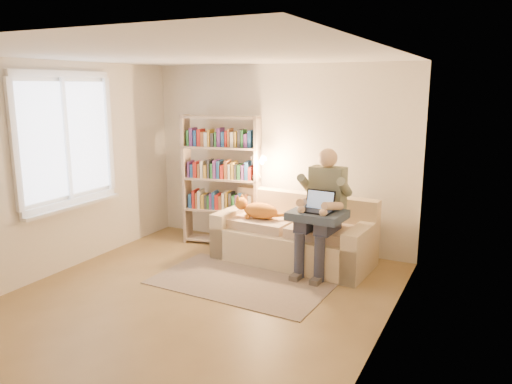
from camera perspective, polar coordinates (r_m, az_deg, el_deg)
The scene contains 13 objects.
floor at distance 5.63m, azimuth -7.03°, elevation -12.15°, with size 4.50×4.50×0.00m, color olive.
ceiling at distance 5.15m, azimuth -7.80°, elevation 15.28°, with size 4.00×4.50×0.02m, color white.
wall_left at distance 6.55m, azimuth -22.12°, elevation 2.38°, with size 0.02×4.50×2.60m, color silver.
wall_right at distance 4.46m, azimuth 14.49°, elevation -1.29°, with size 0.02×4.50×2.60m, color silver.
wall_back at distance 7.19m, azimuth 2.62°, elevation 4.04°, with size 4.00×0.02×2.60m, color silver.
window at distance 6.63m, azimuth -20.58°, elevation 3.26°, with size 0.12×1.52×1.69m.
sofa at distance 6.68m, azimuth 4.43°, elevation -5.25°, with size 2.10×1.05×0.87m.
person at distance 6.22m, azimuth 7.62°, elevation -1.42°, with size 0.48×0.73×1.55m.
cat at distance 6.70m, azimuth 0.13°, elevation -2.03°, with size 0.74×0.28×0.27m.
blanket at distance 6.09m, azimuth 7.37°, elevation -2.69°, with size 0.65×0.53×0.10m, color #2D3C4F.
laptop at distance 6.07m, azimuth 7.44°, elevation -1.66°, with size 0.39×0.31×0.33m.
bookshelf at distance 7.26m, azimuth -3.96°, elevation 2.08°, with size 1.29×0.51×1.89m.
rug at distance 6.05m, azimuth -1.64°, elevation -10.24°, with size 2.08×1.23×0.01m, color gray.
Camera 1 is at (2.87, -4.26, 2.30)m, focal length 35.00 mm.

